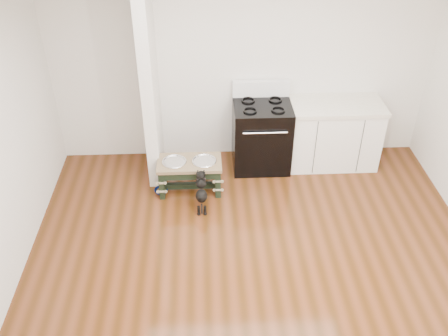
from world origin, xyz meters
TOP-DOWN VIEW (x-y plane):
  - ground at (0.00, 0.00)m, footprint 5.00×5.00m
  - room_shell at (0.00, 0.00)m, footprint 5.00×5.00m
  - partition_wall at (-1.18, 2.10)m, footprint 0.15×0.80m
  - oven_range at (0.25, 2.16)m, footprint 0.76×0.69m
  - cabinet_run at (1.23, 2.18)m, footprint 1.24×0.64m
  - dog_feeder at (-0.72, 1.61)m, footprint 0.81×0.43m
  - puppy at (-0.57, 1.24)m, footprint 0.14×0.42m
  - floor_bowl at (-1.09, 1.57)m, footprint 0.18×0.18m

SIDE VIEW (x-z plane):
  - ground at x=0.00m, z-range 0.00..0.00m
  - floor_bowl at x=-1.09m, z-range 0.00..0.06m
  - puppy at x=-0.57m, z-range 0.02..0.52m
  - dog_feeder at x=-0.72m, z-range 0.09..0.55m
  - cabinet_run at x=1.23m, z-range 0.00..0.91m
  - oven_range at x=0.25m, z-range -0.09..1.05m
  - partition_wall at x=-1.18m, z-range 0.00..2.70m
  - room_shell at x=0.00m, z-range -0.88..4.12m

